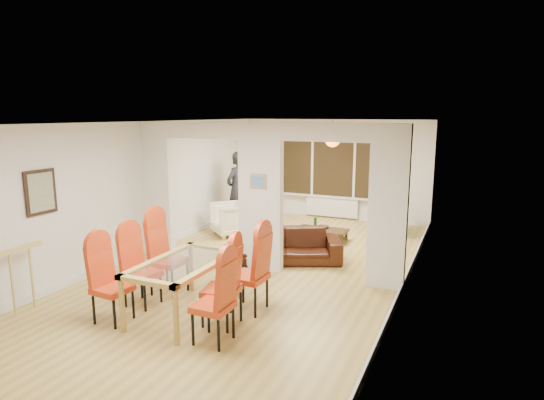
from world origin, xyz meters
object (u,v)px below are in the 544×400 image
Objects in this scene: person at (237,190)px; dining_chair_rb at (221,284)px; armchair at (231,219)px; television at (395,220)px; dining_chair_lb at (142,269)px; dining_chair_lc at (169,256)px; bottle at (315,223)px; dining_chair_rc at (249,271)px; bowl at (323,227)px; sofa at (285,245)px; dining_chair_ra at (213,300)px; dining_chair_la at (112,283)px; coffee_table at (322,234)px; dining_table at (185,288)px.

dining_chair_rb is at bearing 37.30° from person.
armchair is 0.77× the size of television.
dining_chair_lc is at bearing 90.01° from dining_chair_lb.
person is 2.25m from bottle.
television is at bearing 79.67° from dining_chair_rc.
dining_chair_lc reaches higher than bowl.
television is 4.67× the size of bowl.
armchair reaches higher than bowl.
dining_chair_rc is at bearing -87.50° from bowl.
television is 3.89× the size of bottle.
sofa is 1.77m from bowl.
dining_chair_ra is 0.47m from dining_chair_rb.
dining_chair_ra is 5.79m from person.
coffee_table is at bearing 79.64° from dining_chair_la.
dining_chair_ra is (1.42, -1.05, -0.05)m from dining_chair_lc.
person is 2.44m from coffee_table.
dining_chair_la is at bearing 154.01° from television.
person is at bearing 104.88° from dining_chair_la.
dining_table is 0.79× the size of sofa.
dining_chair_ra is (1.51, -0.53, 0.00)m from dining_chair_lb.
dining_chair_lb is at bearing -136.50° from sofa.
dining_chair_rb is (-0.14, 0.45, 0.02)m from dining_chair_ra.
dining_chair_rc is 4.00m from bowl.
bowl is at bearing 82.90° from dining_chair_lb.
person reaches higher than bowl.
bottle is (1.09, 3.77, -0.20)m from dining_chair_lc.
sofa is at bearing -92.00° from bottle.
bowl is at bearing 95.31° from person.
dining_chair_rc is (0.75, 0.48, 0.20)m from dining_table.
television is at bearing 41.38° from bottle.
dining_chair_lc is 1.41m from dining_chair_rb.
sofa reaches higher than coffee_table.
dining_table is at bearing -28.48° from armchair.
dining_chair_la is 0.99× the size of dining_chair_ra.
television is at bearing 42.49° from coffee_table.
dining_chair_lc is at bearing 25.41° from person.
dining_chair_lb is 1.56m from dining_chair_rc.
dining_table is 0.66m from dining_chair_rb.
armchair is at bearing 121.90° from sofa.
dining_chair_ra is 0.97× the size of dining_chair_rb.
dining_chair_ra reaches higher than bottle.
armchair is (-0.74, 4.55, -0.17)m from dining_chair_la.
armchair reaches higher than sofa.
television is (2.69, 5.62, -0.24)m from dining_chair_lb.
dining_table is 1.38× the size of dining_chair_lc.
television reaches higher than sofa.
dining_chair_rc is at bearing 164.33° from television.
armchair is at bearing 109.94° from dining_chair_lb.
dining_table is 1.49× the size of coffee_table.
dining_chair_lb is at bearing -105.33° from bottle.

